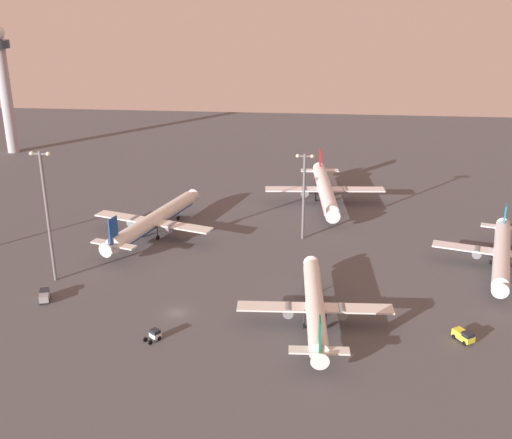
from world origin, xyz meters
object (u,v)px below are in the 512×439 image
cargo_loader (464,336)px  apron_light_west (47,210)px  pushback_tug (155,335)px  airplane_far_stand (325,189)px  apron_light_central (304,190)px  control_tower (4,82)px  airplane_terminal_side (154,221)px  airplane_taxiway_distant (502,253)px  maintenance_van (44,295)px  airplane_near_gate (315,306)px

cargo_loader → apron_light_west: bearing=-45.1°
pushback_tug → airplane_far_stand: bearing=104.9°
pushback_tug → apron_light_central: bearing=99.9°
control_tower → airplane_far_stand: (122.29, -49.69, -22.99)m
airplane_terminal_side → cargo_loader: airplane_terminal_side is taller
airplane_far_stand → apron_light_west: 85.13m
airplane_taxiway_distant → airplane_terminal_side: bearing=7.5°
maintenance_van → apron_light_central: 67.61m
apron_light_central → maintenance_van: bearing=-143.5°
control_tower → airplane_far_stand: size_ratio=1.04×
airplane_taxiway_distant → apron_light_west: (-101.83, -15.95, 13.00)m
airplane_far_stand → maintenance_van: 90.15m
airplane_near_gate → airplane_taxiway_distant: airplane_taxiway_distant is taller
airplane_terminal_side → airplane_taxiway_distant: bearing=9.3°
airplane_terminal_side → maintenance_van: size_ratio=9.39×
airplane_taxiway_distant → apron_light_central: 49.69m
cargo_loader → airplane_far_stand: bearing=-105.0°
airplane_near_gate → maintenance_van: airplane_near_gate is taller
airplane_terminal_side → apron_light_central: bearing=19.9°
airplane_near_gate → apron_light_west: size_ratio=1.31×
airplane_terminal_side → airplane_far_stand: airplane_far_stand is taller
airplane_terminal_side → apron_light_west: bearing=-102.0°
apron_light_west → airplane_near_gate: bearing=-13.0°
airplane_near_gate → airplane_far_stand: bearing=85.1°
airplane_taxiway_distant → airplane_far_stand: bearing=-30.4°
airplane_near_gate → airplane_far_stand: (2.35, 71.65, 0.69)m
airplane_taxiway_distant → maintenance_van: (-100.25, -25.59, -2.77)m
control_tower → apron_light_central: control_tower is taller
control_tower → airplane_near_gate: size_ratio=1.22×
apron_light_central → airplane_near_gate: bearing=-85.4°
airplane_near_gate → cargo_loader: bearing=-10.9°
control_tower → apron_light_west: bearing=-60.4°
airplane_terminal_side → apron_light_west: (-15.73, -28.09, 12.70)m
airplane_far_stand → apron_light_central: size_ratio=2.03×
airplane_taxiway_distant → airplane_terminal_side: 86.96m
control_tower → cargo_loader: size_ratio=10.65×
cargo_loader → pushback_tug: size_ratio=1.28×
airplane_terminal_side → pushback_tug: bearing=-58.4°
airplane_far_stand → apron_light_west: size_ratio=1.55×
cargo_loader → airplane_taxiway_distant: bearing=-148.4°
airplane_near_gate → cargo_loader: 28.37m
airplane_taxiway_distant → apron_light_central: (-46.77, 13.96, 9.33)m
airplane_taxiway_distant → cargo_loader: (-15.27, -33.33, -2.77)m
cargo_loader → airplane_near_gate: bearing=-41.6°
airplane_taxiway_distant → maintenance_van: size_ratio=8.79×
pushback_tug → airplane_near_gate: bearing=53.4°
airplane_far_stand → maintenance_van: bearing=44.0°
airplane_near_gate → airplane_terminal_side: size_ratio=0.92×
cargo_loader → maintenance_van: same height
apron_light_west → pushback_tug: bearing=-38.2°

